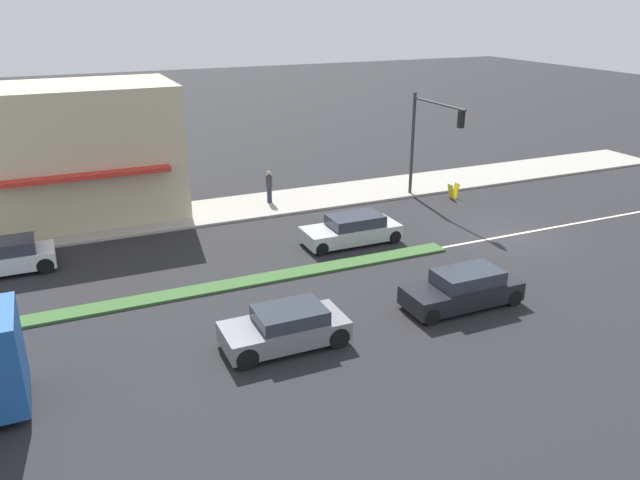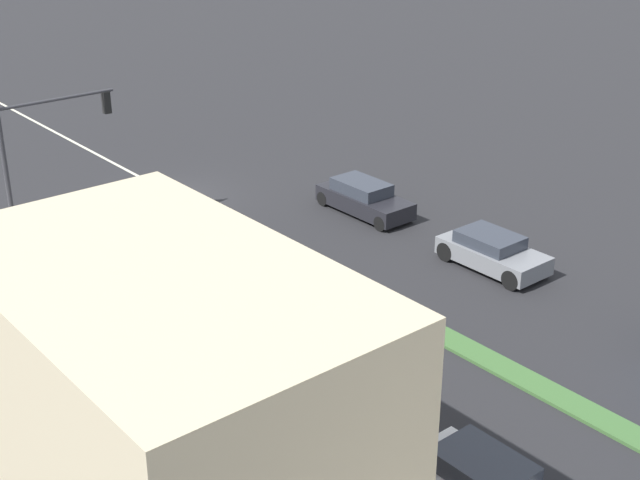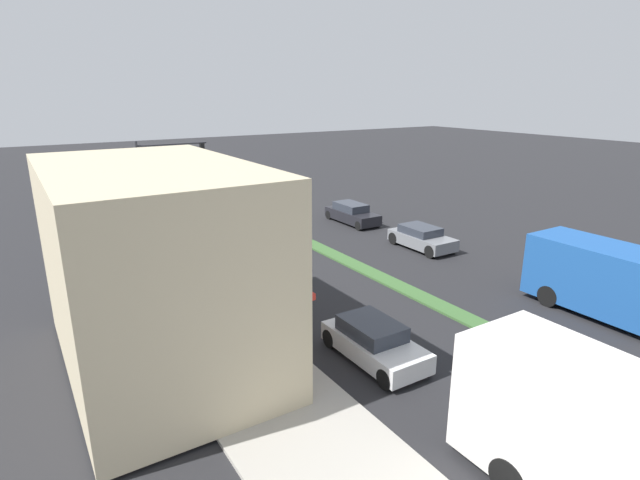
{
  "view_description": "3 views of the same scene",
  "coord_description": "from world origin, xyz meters",
  "px_view_note": "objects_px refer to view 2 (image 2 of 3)",
  "views": [
    {
      "loc": [
        -21.39,
        19.4,
        10.39
      ],
      "look_at": [
        -0.7,
        10.17,
        1.61
      ],
      "focal_mm": 35.0,
      "sensor_mm": 36.0,
      "label": 1
    },
    {
      "loc": [
        18.22,
        31.66,
        13.9
      ],
      "look_at": [
        -0.14,
        9.48,
        1.16
      ],
      "focal_mm": 50.0,
      "sensor_mm": 36.0,
      "label": 2
    },
    {
      "loc": [
        14.53,
        33.36,
        8.71
      ],
      "look_at": [
        1.22,
        12.23,
        1.22
      ],
      "focal_mm": 28.0,
      "sensor_mm": 36.0,
      "label": 3
    }
  ],
  "objects_px": {
    "traffic_signal_main": "(41,143)",
    "warning_aframe_sign": "(37,215)",
    "sedan_silver": "(231,252)",
    "sedan_dark": "(364,198)",
    "pedestrian": "(68,316)",
    "suv_grey": "(492,252)"
  },
  "relations": [
    {
      "from": "traffic_signal_main",
      "to": "sedan_silver",
      "type": "xyz_separation_m",
      "value": [
        -3.92,
        6.41,
        -3.28
      ]
    },
    {
      "from": "traffic_signal_main",
      "to": "pedestrian",
      "type": "height_order",
      "value": "traffic_signal_main"
    },
    {
      "from": "warning_aframe_sign",
      "to": "pedestrian",
      "type": "bearing_deg",
      "value": 72.11
    },
    {
      "from": "pedestrian",
      "to": "warning_aframe_sign",
      "type": "distance_m",
      "value": 10.21
    },
    {
      "from": "warning_aframe_sign",
      "to": "sedan_silver",
      "type": "distance_m",
      "value": 9.03
    },
    {
      "from": "pedestrian",
      "to": "suv_grey",
      "type": "height_order",
      "value": "pedestrian"
    },
    {
      "from": "pedestrian",
      "to": "sedan_silver",
      "type": "height_order",
      "value": "pedestrian"
    },
    {
      "from": "traffic_signal_main",
      "to": "pedestrian",
      "type": "distance_m",
      "value": 8.91
    },
    {
      "from": "traffic_signal_main",
      "to": "suv_grey",
      "type": "relative_size",
      "value": 1.41
    },
    {
      "from": "warning_aframe_sign",
      "to": "sedan_dark",
      "type": "xyz_separation_m",
      "value": [
        -10.96,
        7.37,
        0.22
      ]
    },
    {
      "from": "traffic_signal_main",
      "to": "suv_grey",
      "type": "bearing_deg",
      "value": 131.9
    },
    {
      "from": "traffic_signal_main",
      "to": "warning_aframe_sign",
      "type": "relative_size",
      "value": 6.69
    },
    {
      "from": "pedestrian",
      "to": "suv_grey",
      "type": "distance_m",
      "value": 14.8
    },
    {
      "from": "pedestrian",
      "to": "sedan_silver",
      "type": "relative_size",
      "value": 0.39
    },
    {
      "from": "sedan_silver",
      "to": "sedan_dark",
      "type": "height_order",
      "value": "sedan_dark"
    },
    {
      "from": "traffic_signal_main",
      "to": "suv_grey",
      "type": "xyz_separation_m",
      "value": [
        -11.12,
        12.4,
        -3.27
      ]
    },
    {
      "from": "pedestrian",
      "to": "suv_grey",
      "type": "bearing_deg",
      "value": 162.28
    },
    {
      "from": "pedestrian",
      "to": "sedan_dark",
      "type": "bearing_deg",
      "value": -170.61
    },
    {
      "from": "traffic_signal_main",
      "to": "pedestrian",
      "type": "relative_size",
      "value": 3.22
    },
    {
      "from": "warning_aframe_sign",
      "to": "suv_grey",
      "type": "bearing_deg",
      "value": 127.66
    },
    {
      "from": "warning_aframe_sign",
      "to": "sedan_silver",
      "type": "xyz_separation_m",
      "value": [
        -3.76,
        8.21,
        0.2
      ]
    },
    {
      "from": "traffic_signal_main",
      "to": "sedan_dark",
      "type": "bearing_deg",
      "value": 153.43
    }
  ]
}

